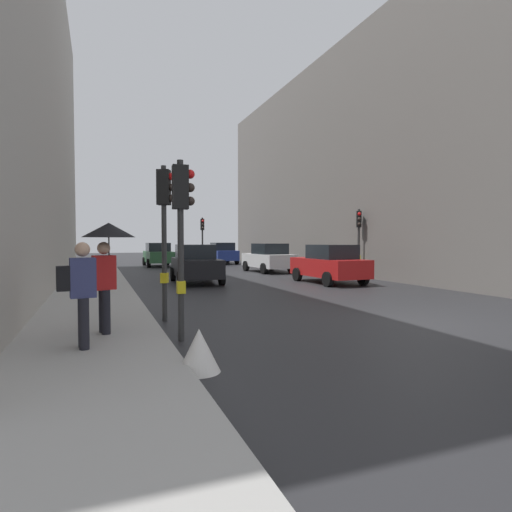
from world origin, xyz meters
TOP-DOWN VIEW (x-y plane):
  - ground_plane at (0.00, 0.00)m, footprint 120.00×120.00m
  - sidewalk_kerb at (-7.21, 6.00)m, footprint 2.66×40.00m
  - building_facade_right at (11.88, 16.33)m, footprint 12.00×29.68m
  - traffic_light_near_right at (-5.55, 2.42)m, footprint 0.45×0.34m
  - traffic_light_far_median at (0.33, 23.01)m, footprint 0.24×0.43m
  - traffic_light_mid_street at (5.56, 10.47)m, footprint 0.36×0.45m
  - traffic_light_near_left at (-5.55, 0.30)m, footprint 0.44×0.26m
  - car_dark_suv at (-2.86, 11.09)m, footprint 2.22×4.30m
  - car_white_compact at (2.72, 15.82)m, footprint 2.19×4.29m
  - car_green_estate at (-2.79, 24.19)m, footprint 2.07×4.23m
  - car_blue_van at (2.60, 25.58)m, footprint 2.07×4.23m
  - car_red_sedan at (2.81, 8.76)m, footprint 2.12×4.25m
  - pedestrian_with_umbrella at (-6.90, 0.79)m, footprint 1.00×1.00m
  - pedestrian_with_grey_backpack at (-7.36, -0.29)m, footprint 0.63×0.36m
  - warning_sign_triangle at (-5.69, -1.72)m, footprint 0.64×0.64m

SIDE VIEW (x-z plane):
  - ground_plane at x=0.00m, z-range 0.00..0.00m
  - sidewalk_kerb at x=-7.21m, z-range 0.00..0.16m
  - warning_sign_triangle at x=-5.69m, z-range 0.00..0.65m
  - car_dark_suv at x=-2.86m, z-range 0.00..1.76m
  - car_white_compact at x=2.72m, z-range 0.00..1.76m
  - car_green_estate at x=-2.79m, z-range 0.00..1.76m
  - car_blue_van at x=2.60m, z-range 0.00..1.76m
  - car_red_sedan at x=2.81m, z-range 0.00..1.76m
  - pedestrian_with_grey_backpack at x=-7.36m, z-range 0.28..2.05m
  - pedestrian_with_umbrella at x=-6.90m, z-range 0.77..2.91m
  - traffic_light_near_left at x=-5.55m, z-range 0.67..4.17m
  - traffic_light_mid_street at x=5.56m, z-range 0.68..4.24m
  - traffic_light_far_median at x=0.33m, z-range 0.70..4.36m
  - traffic_light_near_right at x=-5.55m, z-range 0.71..4.46m
  - building_facade_right at x=11.88m, z-range 0.00..13.25m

